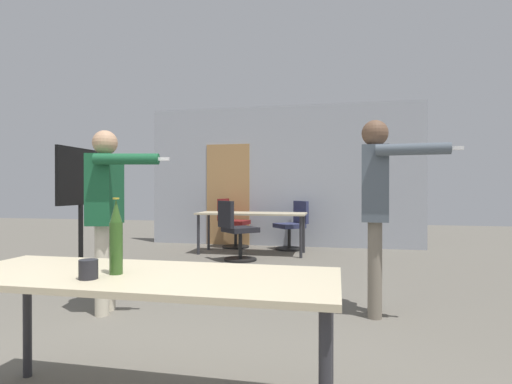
{
  "coord_description": "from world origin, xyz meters",
  "views": [
    {
      "loc": [
        1.09,
        -1.42,
        1.13
      ],
      "look_at": [
        0.21,
        2.9,
        1.1
      ],
      "focal_mm": 28.0,
      "sensor_mm": 36.0,
      "label": 1
    }
  ],
  "objects_px": {
    "office_chair_far_right": "(232,224)",
    "office_chair_near_pushed": "(236,232)",
    "tv_screen": "(81,199)",
    "person_near_casual": "(377,196)",
    "person_far_watching": "(107,202)",
    "drink_cup": "(88,269)",
    "beer_bottle": "(116,238)",
    "office_chair_side_rolled": "(293,227)"
  },
  "relations": [
    {
      "from": "office_chair_far_right",
      "to": "office_chair_side_rolled",
      "type": "distance_m",
      "value": 1.19
    },
    {
      "from": "tv_screen",
      "to": "office_chair_near_pushed",
      "type": "distance_m",
      "value": 2.33
    },
    {
      "from": "person_near_casual",
      "to": "office_chair_far_right",
      "type": "xyz_separation_m",
      "value": [
        -2.36,
        3.8,
        -0.62
      ]
    },
    {
      "from": "person_near_casual",
      "to": "beer_bottle",
      "type": "xyz_separation_m",
      "value": [
        -1.39,
        -1.96,
        -0.17
      ]
    },
    {
      "from": "tv_screen",
      "to": "person_far_watching",
      "type": "bearing_deg",
      "value": -137.6
    },
    {
      "from": "tv_screen",
      "to": "office_chair_far_right",
      "type": "distance_m",
      "value": 3.2
    },
    {
      "from": "tv_screen",
      "to": "person_far_watching",
      "type": "height_order",
      "value": "person_far_watching"
    },
    {
      "from": "person_near_casual",
      "to": "office_chair_side_rolled",
      "type": "height_order",
      "value": "person_near_casual"
    },
    {
      "from": "person_far_watching",
      "to": "office_chair_side_rolled",
      "type": "distance_m",
      "value": 4.42
    },
    {
      "from": "person_near_casual",
      "to": "office_chair_far_right",
      "type": "bearing_deg",
      "value": -143.95
    },
    {
      "from": "drink_cup",
      "to": "office_chair_side_rolled",
      "type": "bearing_deg",
      "value": 87.19
    },
    {
      "from": "person_far_watching",
      "to": "tv_screen",
      "type": "bearing_deg",
      "value": -149.01
    },
    {
      "from": "office_chair_far_right",
      "to": "beer_bottle",
      "type": "xyz_separation_m",
      "value": [
        0.97,
        -5.76,
        0.45
      ]
    },
    {
      "from": "person_far_watching",
      "to": "office_chair_far_right",
      "type": "xyz_separation_m",
      "value": [
        0.06,
        4.21,
        -0.57
      ]
    },
    {
      "from": "tv_screen",
      "to": "office_chair_near_pushed",
      "type": "height_order",
      "value": "tv_screen"
    },
    {
      "from": "beer_bottle",
      "to": "drink_cup",
      "type": "bearing_deg",
      "value": -118.7
    },
    {
      "from": "tv_screen",
      "to": "person_near_casual",
      "type": "bearing_deg",
      "value": -104.08
    },
    {
      "from": "office_chair_side_rolled",
      "to": "drink_cup",
      "type": "xyz_separation_m",
      "value": [
        -0.29,
        -5.87,
        0.35
      ]
    },
    {
      "from": "person_near_casual",
      "to": "person_far_watching",
      "type": "bearing_deg",
      "value": -76.09
    },
    {
      "from": "tv_screen",
      "to": "beer_bottle",
      "type": "distance_m",
      "value": 3.63
    },
    {
      "from": "person_far_watching",
      "to": "office_chair_near_pushed",
      "type": "xyz_separation_m",
      "value": [
        0.5,
        2.8,
        -0.57
      ]
    },
    {
      "from": "tv_screen",
      "to": "person_near_casual",
      "type": "xyz_separation_m",
      "value": [
        3.61,
        -0.91,
        0.07
      ]
    },
    {
      "from": "person_far_watching",
      "to": "office_chair_side_rolled",
      "type": "height_order",
      "value": "person_far_watching"
    },
    {
      "from": "person_far_watching",
      "to": "person_near_casual",
      "type": "bearing_deg",
      "value": 88.24
    },
    {
      "from": "person_far_watching",
      "to": "beer_bottle",
      "type": "xyz_separation_m",
      "value": [
        1.02,
        -1.55,
        -0.12
      ]
    },
    {
      "from": "person_near_casual",
      "to": "drink_cup",
      "type": "height_order",
      "value": "person_near_casual"
    },
    {
      "from": "office_chair_side_rolled",
      "to": "tv_screen",
      "type": "bearing_deg",
      "value": 100.82
    },
    {
      "from": "person_near_casual",
      "to": "drink_cup",
      "type": "xyz_separation_m",
      "value": [
        -1.46,
        -2.08,
        -0.3
      ]
    },
    {
      "from": "office_chair_far_right",
      "to": "office_chair_near_pushed",
      "type": "height_order",
      "value": "office_chair_near_pushed"
    },
    {
      "from": "office_chair_far_right",
      "to": "office_chair_near_pushed",
      "type": "bearing_deg",
      "value": 25.55
    },
    {
      "from": "tv_screen",
      "to": "person_far_watching",
      "type": "relative_size",
      "value": 1.0
    },
    {
      "from": "person_far_watching",
      "to": "beer_bottle",
      "type": "height_order",
      "value": "person_far_watching"
    },
    {
      "from": "office_chair_side_rolled",
      "to": "drink_cup",
      "type": "bearing_deg",
      "value": 138.37
    },
    {
      "from": "office_chair_near_pushed",
      "to": "drink_cup",
      "type": "height_order",
      "value": "office_chair_near_pushed"
    },
    {
      "from": "office_chair_far_right",
      "to": "person_far_watching",
      "type": "bearing_deg",
      "value": 7.28
    },
    {
      "from": "person_far_watching",
      "to": "office_chair_far_right",
      "type": "bearing_deg",
      "value": 167.84
    },
    {
      "from": "office_chair_far_right",
      "to": "tv_screen",
      "type": "bearing_deg",
      "value": -15.45
    },
    {
      "from": "office_chair_far_right",
      "to": "office_chair_near_pushed",
      "type": "relative_size",
      "value": 1.0
    },
    {
      "from": "office_chair_side_rolled",
      "to": "beer_bottle",
      "type": "relative_size",
      "value": 2.46
    },
    {
      "from": "office_chair_near_pushed",
      "to": "office_chair_side_rolled",
      "type": "relative_size",
      "value": 1.05
    },
    {
      "from": "beer_bottle",
      "to": "person_far_watching",
      "type": "bearing_deg",
      "value": 123.41
    },
    {
      "from": "office_chair_near_pushed",
      "to": "office_chair_side_rolled",
      "type": "bearing_deg",
      "value": 108.84
    }
  ]
}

